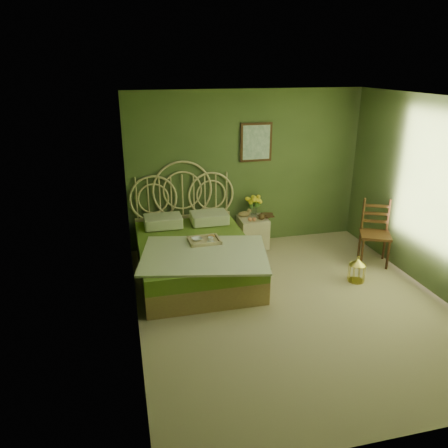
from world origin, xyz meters
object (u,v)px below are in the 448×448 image
object	(u,v)px
chair	(373,228)
bed	(194,254)
nightstand	(253,227)
birdcage	(357,270)

from	to	relation	value
chair	bed	bearing A→B (deg)	-159.73
nightstand	chair	xyz separation A→B (m)	(1.64, -1.02, 0.21)
nightstand	chair	world-z (taller)	chair
bed	nightstand	bearing A→B (deg)	35.11
bed	birdcage	size ratio (longest dim) A/B	6.82
nightstand	chair	distance (m)	1.94
bed	birdcage	bearing A→B (deg)	-19.35
birdcage	chair	bearing A→B (deg)	45.94
bed	birdcage	xyz separation A→B (m)	(2.24, -0.79, -0.15)
nightstand	bed	bearing A→B (deg)	-144.89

